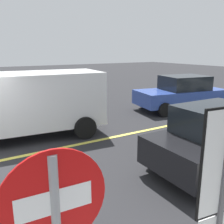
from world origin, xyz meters
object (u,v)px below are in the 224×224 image
object	(u,v)px
car_blue_mid_road	(181,93)
speed_limit_sign	(221,190)
white_van	(23,101)
car_black_far_lane	(221,139)

from	to	relation	value
car_blue_mid_road	speed_limit_sign	bearing A→B (deg)	-134.82
white_van	car_blue_mid_road	size ratio (longest dim) A/B	1.15
white_van	car_black_far_lane	size ratio (longest dim) A/B	1.37
white_van	car_blue_mid_road	world-z (taller)	white_van
white_van	car_black_far_lane	xyz separation A→B (m)	(3.55, -5.03, -0.44)
car_blue_mid_road	white_van	bearing A→B (deg)	-178.31
car_black_far_lane	car_blue_mid_road	bearing A→B (deg)	51.90
speed_limit_sign	car_black_far_lane	world-z (taller)	speed_limit_sign
speed_limit_sign	white_van	world-z (taller)	speed_limit_sign
speed_limit_sign	white_van	xyz separation A→B (m)	(-0.06, 7.43, -0.50)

